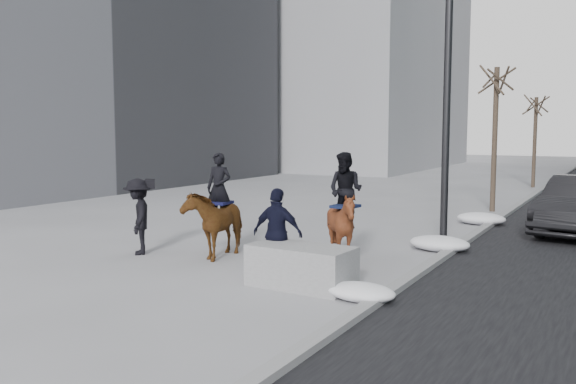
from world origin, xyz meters
The scene contains 11 objects.
ground centered at (0.00, 0.00, 0.00)m, with size 120.00×120.00×0.00m, color gray.
curb centered at (3.00, 10.00, 0.06)m, with size 0.25×90.00×0.12m, color gray.
planter centered at (1.39, -0.78, 0.38)m, with size 1.91×0.95×0.76m, color gray.
tree_near centered at (2.40, 11.61, 2.78)m, with size 1.20×1.20×5.56m, color #352B1F, non-canonical shape.
tree_far centered at (2.40, 21.81, 2.47)m, with size 1.20×1.20×4.94m, color #362920, non-canonical shape.
mounted_left centered at (-1.59, 0.69, 0.88)m, with size 1.08×1.92×2.35m.
mounted_right centered at (1.25, 1.37, 0.96)m, with size 1.38×1.53×2.39m.
feeder centered at (0.69, -0.43, 0.88)m, with size 1.05×0.89×1.75m.
camera_crew centered at (-3.27, -0.02, 0.89)m, with size 1.24×1.28×1.75m.
lamppost centered at (2.60, 4.53, 4.99)m, with size 0.25×1.40×9.09m.
snow_piles centered at (2.70, 4.44, 0.18)m, with size 1.45×10.29×0.37m.
Camera 1 is at (6.53, -10.42, 2.88)m, focal length 38.00 mm.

